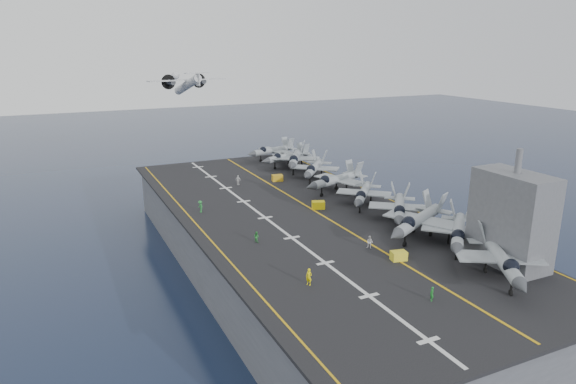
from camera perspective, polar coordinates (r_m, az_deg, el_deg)
name	(u,v)px	position (r m, az deg, el deg)	size (l,w,h in m)	color
ground	(298,270)	(89.86, 1.10, -8.64)	(500.00, 500.00, 0.00)	#142135
hull	(298,243)	(87.89, 1.12, -5.67)	(36.00, 90.00, 10.00)	#56595E
flight_deck	(298,214)	(86.11, 1.14, -2.45)	(38.00, 92.00, 0.40)	black
foul_line	(314,210)	(87.35, 2.90, -2.05)	(0.35, 90.00, 0.02)	gold
landing_centerline	(265,218)	(83.68, -2.55, -2.86)	(0.50, 90.00, 0.02)	silver
deck_edge_port	(199,227)	(80.34, -9.82, -3.90)	(0.25, 90.00, 0.02)	gold
deck_edge_stbd	(389,199)	(95.35, 11.15, -0.78)	(0.25, 90.00, 0.02)	gold
island_superstructure	(513,208)	(69.88, 23.70, -1.63)	(5.00, 10.00, 15.00)	#56595E
fighter_jet_0	(502,258)	(66.55, 22.68, -6.79)	(16.73, 18.43, 5.33)	gray
fighter_jet_1	(459,230)	(74.26, 18.43, -4.07)	(17.69, 17.70, 5.21)	#8D959C
fighter_jet_2	(419,219)	(76.80, 14.31, -2.93)	(19.18, 16.95, 5.57)	#9BA3AD
fighter_jet_3	(399,207)	(82.80, 12.28, -1.62)	(16.43, 17.33, 5.02)	#9BA2AC
fighter_jet_4	(363,193)	(89.86, 8.37, -0.07)	(16.31, 16.76, 4.88)	#9DA5AD
fighter_jet_5	(336,179)	(97.92, 5.39, 1.47)	(17.51, 14.48, 5.22)	#A1A9B3
fighter_jet_6	(314,167)	(106.88, 2.93, 2.74)	(17.19, 17.78, 5.17)	#9CA6AC
fighter_jet_7	(295,158)	(114.92, 0.80, 3.82)	(17.70, 19.51, 5.64)	#9AA4AC
fighter_jet_8	(287,156)	(118.60, -0.06, 3.99)	(15.89, 12.81, 4.80)	#9399A2
tow_cart_a	(399,256)	(68.93, 12.20, -6.94)	(2.22, 1.66, 1.21)	yellow
tow_cart_b	(318,205)	(88.21, 3.39, -1.45)	(2.52, 2.09, 1.30)	yellow
tow_cart_c	(277,178)	(106.06, -1.19, 1.58)	(2.43, 1.85, 1.31)	#C39217
crew_1	(309,277)	(60.67, 2.34, -9.40)	(1.35, 1.48, 2.05)	#FBE709
crew_2	(256,237)	(73.38, -3.52, -4.99)	(0.99, 1.14, 1.59)	green
crew_3	(200,206)	(87.26, -9.72, -1.60)	(0.97, 1.32, 2.04)	#238535
crew_4	(238,180)	(103.29, -5.56, 1.31)	(1.45, 1.41, 2.02)	silver
crew_6	(432,294)	(59.38, 15.69, -10.84)	(0.94, 1.14, 1.64)	#1C882B
crew_7	(370,242)	(71.86, 9.08, -5.54)	(1.28, 1.29, 1.82)	silver
transport_plane	(188,85)	(129.22, -11.08, 11.61)	(21.62, 16.51, 4.64)	silver
fighter_jet_9	(273,150)	(126.19, -1.71, 4.71)	(15.89, 12.81, 4.80)	#9399A2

